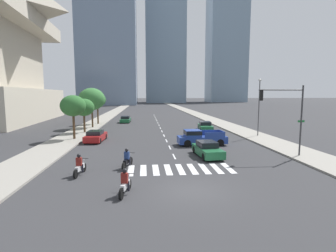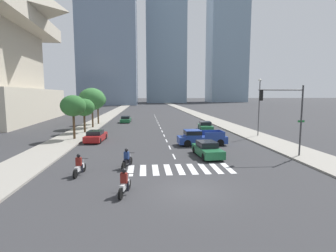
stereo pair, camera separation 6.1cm
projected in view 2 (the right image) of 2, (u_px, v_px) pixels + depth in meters
ground_plane at (190, 190)px, 14.98m from camera, size 800.00×800.00×0.00m
sidewalk_east at (228, 126)px, 45.67m from camera, size 4.00×260.00×0.15m
sidewalk_west at (89, 127)px, 43.60m from camera, size 4.00×260.00×0.15m
crosswalk_near at (180, 169)px, 19.24m from camera, size 7.65×2.81×0.01m
lane_divider_center at (159, 125)px, 46.93m from camera, size 0.14×50.00×0.01m
motorcycle_lead at (125, 184)px, 14.32m from camera, size 0.78×2.05×1.49m
motorcycle_trailing at (127, 160)px, 19.59m from camera, size 0.89×2.18×1.49m
motorcycle_third at (79, 167)px, 17.80m from camera, size 0.70×2.14×1.49m
pickup_truck at (200, 138)px, 28.32m from camera, size 5.29×2.12×1.67m
sedan_red_0 at (96, 136)px, 30.64m from camera, size 2.09×4.55×1.28m
sedan_green_1 at (207, 150)px, 23.18m from camera, size 2.09×4.35×1.32m
sedan_green_2 at (126, 119)px, 51.63m from camera, size 1.95×4.76×1.25m
sedan_green_3 at (205, 126)px, 40.26m from camera, size 2.27×4.83×1.32m
traffic_signal_near at (286, 108)px, 22.39m from camera, size 4.22×0.28×6.08m
street_lamp_east at (259, 103)px, 33.67m from camera, size 0.50×0.24×7.24m
street_tree_nearest at (73, 106)px, 31.17m from camera, size 2.95×2.95×5.23m
street_tree_second at (84, 107)px, 36.72m from camera, size 2.88×2.88×4.74m
street_tree_third at (92, 99)px, 42.33m from camera, size 4.21×4.21×6.35m
street_tree_fourth at (98, 100)px, 47.48m from camera, size 3.01×3.01×5.63m
office_tower_left_skyline at (108, 19)px, 139.04m from camera, size 29.32×28.73×100.58m
office_tower_center_skyline at (165, 31)px, 177.21m from camera, size 26.33×23.02×105.77m
office_tower_right_skyline at (227, 49)px, 190.86m from camera, size 26.40×21.16×78.46m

